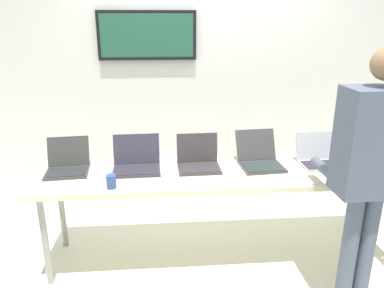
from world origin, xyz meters
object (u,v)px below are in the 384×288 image
Objects in this scene: laptop_station_0 at (68,164)px; person at (371,160)px; equipment_box at (372,142)px; coffee_mug at (111,181)px; laptop_station_2 at (198,160)px; laptop_station_4 at (318,158)px; workbench at (221,177)px; laptop_station_1 at (137,162)px; laptop_station_3 at (260,158)px.

laptop_station_0 is 2.20m from person.
person reaches higher than equipment_box.
laptop_station_0 is 3.49× the size of coffee_mug.
coffee_mug is (-0.65, -0.33, -0.01)m from laptop_station_2.
workbench is at bearing -174.66° from laptop_station_4.
laptop_station_1 reaches higher than coffee_mug.
person reaches higher than workbench.
person is (0.03, -0.70, 0.25)m from laptop_station_4.
laptop_station_3 is 4.14× the size of coffee_mug.
equipment_box is at bearing 59.77° from person.
person is (2.06, -0.71, 0.25)m from laptop_station_0.
equipment_box is at bearing -5.63° from laptop_station_4.
laptop_station_2 is 0.19× the size of person.
person is (1.52, -0.71, 0.24)m from laptop_station_1.
workbench is at bearing -178.36° from equipment_box.
person is at bearing -120.23° from equipment_box.
laptop_station_4 is at bearing 5.34° from workbench.
workbench is at bearing 16.72° from coffee_mug.
workbench is at bearing -4.33° from laptop_station_0.
coffee_mug is (-1.68, 0.37, -0.25)m from person.
laptop_station_1 is at bearing 64.78° from coffee_mug.
equipment_box is 0.44m from laptop_station_4.
workbench is 0.83m from laptop_station_4.
laptop_station_4 is (-0.42, 0.04, -0.14)m from equipment_box.
laptop_station_4 is (0.99, -0.01, -0.00)m from laptop_station_2.
laptop_station_1 is at bearing -0.34° from laptop_station_0.
equipment_box is 3.96× the size of coffee_mug.
laptop_station_3 is at bearing 16.42° from workbench.
equipment_box is at bearing 1.64° from workbench.
laptop_station_1 is at bearing 172.50° from workbench.
laptop_station_2 is (0.50, -0.00, 0.00)m from laptop_station_1.
laptop_station_3 is at bearing 0.20° from laptop_station_0.
workbench is 7.62× the size of laptop_station_1.
laptop_station_3 is at bearing 1.38° from laptop_station_2.
laptop_station_0 is at bearing 179.56° from laptop_station_4.
laptop_station_4 is (2.03, -0.02, -0.00)m from laptop_station_0.
laptop_station_3 is (1.54, 0.01, 0.00)m from laptop_station_0.
laptop_station_1 is (0.54, -0.00, 0.00)m from laptop_station_0.
laptop_station_2 is 0.99m from laptop_station_4.
laptop_station_2 is (-0.18, 0.08, 0.11)m from workbench.
laptop_station_3 is (1.00, 0.01, -0.00)m from laptop_station_1.
equipment_box is 1.13× the size of laptop_station_0.
laptop_station_0 is (-2.44, 0.06, -0.14)m from equipment_box.
laptop_station_3 reaches higher than laptop_station_0.
coffee_mug is at bearing -163.28° from workbench.
workbench is 1.26m from equipment_box.
laptop_station_2 is at bearing -0.43° from laptop_station_1.
coffee_mug is (-1.65, -0.33, -0.01)m from laptop_station_4.
laptop_station_3 is at bearing 16.64° from coffee_mug.
laptop_station_1 is at bearing -179.52° from laptop_station_3.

